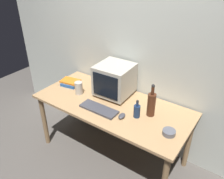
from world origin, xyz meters
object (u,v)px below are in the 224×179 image
at_px(computer_mouse, 122,116).
at_px(metal_canister, 79,88).
at_px(bottle_tall, 151,104).
at_px(keyboard, 99,109).
at_px(bottle_short, 137,111).
at_px(cd_spindle, 169,132).
at_px(book_stack, 70,83).
at_px(crt_monitor, 115,80).

relative_size(computer_mouse, metal_canister, 0.67).
xyz_separation_m(bottle_tall, metal_canister, (-0.88, -0.10, -0.06)).
xyz_separation_m(keyboard, bottle_short, (0.38, 0.13, 0.06)).
relative_size(keyboard, computer_mouse, 4.20).
bearing_deg(computer_mouse, cd_spindle, -2.96).
bearing_deg(bottle_short, metal_canister, 179.69).
relative_size(computer_mouse, cd_spindle, 0.83).
bearing_deg(book_stack, bottle_tall, 0.62).
bearing_deg(crt_monitor, metal_canister, -147.60).
height_order(crt_monitor, metal_canister, crt_monitor).
bearing_deg(bottle_tall, crt_monitor, 167.27).
bearing_deg(computer_mouse, bottle_tall, 37.15).
relative_size(keyboard, book_stack, 1.68).
bearing_deg(bottle_tall, metal_canister, -173.19).
distance_m(crt_monitor, computer_mouse, 0.48).
bearing_deg(cd_spindle, book_stack, 173.31).
xyz_separation_m(bottle_tall, bottle_short, (-0.10, -0.11, -0.06)).
relative_size(computer_mouse, bottle_short, 0.50).
height_order(book_stack, cd_spindle, book_stack).
xyz_separation_m(crt_monitor, book_stack, (-0.58, -0.13, -0.16)).
bearing_deg(metal_canister, computer_mouse, -8.64).
height_order(keyboard, cd_spindle, cd_spindle).
relative_size(bottle_tall, metal_canister, 2.37).
distance_m(book_stack, cd_spindle, 1.39).
distance_m(crt_monitor, book_stack, 0.61).
bearing_deg(metal_canister, keyboard, -18.29).
relative_size(crt_monitor, computer_mouse, 4.03).
distance_m(keyboard, bottle_short, 0.41).
bearing_deg(keyboard, bottle_short, 17.93).
bearing_deg(keyboard, crt_monitor, 96.59).
bearing_deg(computer_mouse, keyboard, 179.66).
relative_size(bottle_short, book_stack, 0.79).
height_order(bottle_tall, book_stack, bottle_tall).
relative_size(crt_monitor, bottle_short, 2.03).
relative_size(crt_monitor, book_stack, 1.61).
xyz_separation_m(crt_monitor, bottle_short, (0.43, -0.23, -0.12)).
height_order(computer_mouse, metal_canister, metal_canister).
xyz_separation_m(bottle_tall, cd_spindle, (0.27, -0.17, -0.11)).
bearing_deg(bottle_short, cd_spindle, -9.85).
height_order(bottle_tall, bottle_short, bottle_tall).
bearing_deg(metal_canister, bottle_tall, 6.81).
distance_m(bottle_short, book_stack, 1.01).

